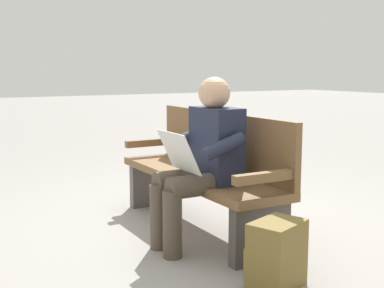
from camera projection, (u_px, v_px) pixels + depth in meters
ground_plane at (197, 229)px, 3.96m from camera, size 40.00×40.00×0.00m
bench_near at (205, 170)px, 3.92m from camera, size 1.81×0.50×0.90m
person_seated at (203, 158)px, 3.49m from camera, size 0.57×0.58×1.18m
backpack at (276, 255)px, 2.87m from camera, size 0.34×0.37×0.39m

